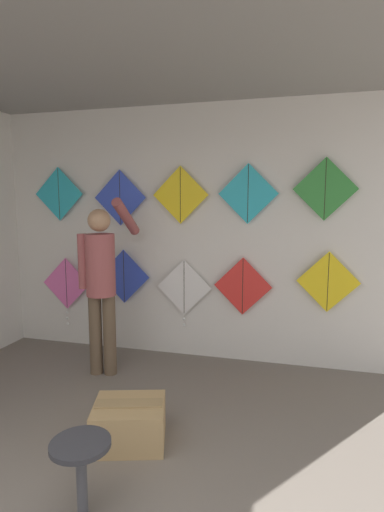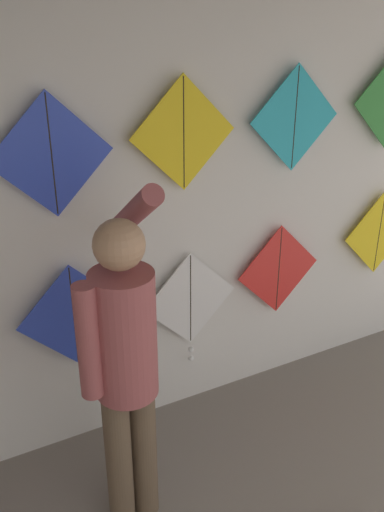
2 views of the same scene
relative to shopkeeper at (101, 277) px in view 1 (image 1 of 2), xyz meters
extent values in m
cube|color=silver|center=(0.65, 0.74, 0.39)|extent=(5.15, 0.06, 2.80)
cube|color=gray|center=(0.65, -0.94, 1.81)|extent=(5.15, 4.10, 0.04)
cylinder|color=brown|center=(-0.07, -0.02, -0.60)|extent=(0.13, 0.13, 0.82)
cylinder|color=brown|center=(0.07, 0.00, -0.60)|extent=(0.13, 0.13, 0.82)
cylinder|color=#9E4C4C|center=(0.00, -0.01, 0.12)|extent=(0.29, 0.29, 0.62)
sphere|color=tan|center=(0.00, -0.01, 0.56)|extent=(0.22, 0.22, 0.22)
cylinder|color=#9E4C4C|center=(-0.17, -0.04, 0.15)|extent=(0.10, 0.10, 0.55)
cylinder|color=#9E4C4C|center=(0.17, 0.24, 0.59)|extent=(0.10, 0.51, 0.40)
cube|color=tan|center=(0.74, -1.05, -0.86)|extent=(0.62, 0.56, 0.30)
cube|color=#A08052|center=(0.74, -1.05, -0.71)|extent=(0.50, 0.26, 0.01)
cylinder|color=#4C4C51|center=(0.77, -1.75, -0.81)|extent=(0.06, 0.06, 0.41)
cylinder|color=#333338|center=(0.77, -1.75, -0.59)|extent=(0.34, 0.34, 0.03)
cube|color=pink|center=(-0.82, 0.65, -0.24)|extent=(0.63, 0.01, 0.63)
cylinder|color=black|center=(-0.82, 0.64, -0.24)|extent=(0.01, 0.01, 0.60)
sphere|color=white|center=(-0.82, 0.64, -0.61)|extent=(0.04, 0.04, 0.04)
sphere|color=white|center=(-0.82, 0.64, -0.68)|extent=(0.04, 0.04, 0.04)
sphere|color=white|center=(-0.82, 0.64, -0.75)|extent=(0.04, 0.04, 0.04)
cube|color=blue|center=(-0.05, 0.65, -0.12)|extent=(0.63, 0.01, 0.63)
cylinder|color=black|center=(-0.05, 0.64, -0.12)|extent=(0.01, 0.01, 0.60)
cube|color=white|center=(0.68, 0.65, -0.21)|extent=(0.63, 0.01, 0.63)
cylinder|color=black|center=(0.68, 0.64, -0.21)|extent=(0.01, 0.01, 0.60)
sphere|color=white|center=(0.68, 0.64, -0.57)|extent=(0.04, 0.04, 0.04)
sphere|color=white|center=(0.68, 0.64, -0.64)|extent=(0.04, 0.04, 0.04)
cube|color=red|center=(1.33, 0.65, -0.16)|extent=(0.63, 0.01, 0.63)
cylinder|color=black|center=(1.33, 0.64, -0.16)|extent=(0.01, 0.01, 0.60)
cube|color=yellow|center=(2.20, 0.65, -0.07)|extent=(0.63, 0.01, 0.63)
cylinder|color=black|center=(2.20, 0.64, -0.07)|extent=(0.01, 0.01, 0.60)
cube|color=#28B2C6|center=(-0.86, 0.65, 0.83)|extent=(0.63, 0.01, 0.63)
cylinder|color=black|center=(-0.86, 0.64, 0.83)|extent=(0.01, 0.01, 0.60)
cube|color=blue|center=(-0.08, 0.65, 0.79)|extent=(0.63, 0.01, 0.63)
cylinder|color=black|center=(-0.08, 0.64, 0.79)|extent=(0.01, 0.01, 0.60)
cube|color=yellow|center=(0.64, 0.65, 0.82)|extent=(0.63, 0.01, 0.63)
cylinder|color=black|center=(0.64, 0.64, 0.82)|extent=(0.01, 0.01, 0.60)
cube|color=#28B2C6|center=(1.37, 0.65, 0.83)|extent=(0.63, 0.01, 0.63)
cylinder|color=black|center=(1.37, 0.64, 0.83)|extent=(0.01, 0.01, 0.60)
cube|color=#338C38|center=(2.14, 0.65, 0.87)|extent=(0.63, 0.01, 0.63)
cylinder|color=black|center=(2.14, 0.64, 0.87)|extent=(0.01, 0.01, 0.60)
camera|label=1|loc=(1.89, -3.56, 0.74)|focal=28.00mm
camera|label=2|loc=(-0.73, -2.05, 1.53)|focal=40.00mm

